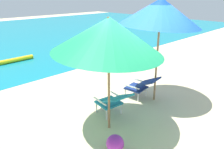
{
  "coord_description": "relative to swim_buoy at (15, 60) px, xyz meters",
  "views": [
    {
      "loc": [
        -3.76,
        -3.12,
        2.76
      ],
      "look_at": [
        0.0,
        0.67,
        0.75
      ],
      "focal_mm": 34.89,
      "sensor_mm": 36.0,
      "label": 1
    }
  ],
  "objects": [
    {
      "name": "swim_buoy",
      "position": [
        0.0,
        0.0,
        0.0
      ],
      "size": [
        1.6,
        0.18,
        0.18
      ],
      "primitive_type": "cylinder",
      "rotation": [
        0.0,
        1.57,
        0.0
      ],
      "color": "yellow",
      "rests_on": "ocean_band"
    },
    {
      "name": "beach_ball",
      "position": [
        -0.93,
        -6.89,
        0.07
      ],
      "size": [
        0.33,
        0.33,
        0.33
      ],
      "primitive_type": "sphere",
      "color": "purple",
      "rests_on": "ground_plane"
    },
    {
      "name": "ground_plane",
      "position": [
        0.48,
        -2.06,
        -0.1
      ],
      "size": [
        40.0,
        40.0,
        0.0
      ],
      "primitive_type": "plane",
      "color": "beige"
    },
    {
      "name": "lounge_chair_right",
      "position": [
        1.12,
        -5.89,
        0.31
      ],
      "size": [
        0.64,
        0.94,
        0.68
      ],
      "color": "navy",
      "rests_on": "ground_plane"
    },
    {
      "name": "beach_umbrella_left",
      "position": [
        -0.49,
        -6.27,
        1.92
      ],
      "size": [
        2.97,
        2.98,
        2.42
      ],
      "color": "olive",
      "rests_on": "ground_plane"
    },
    {
      "name": "beach_umbrella_right",
      "position": [
        1.32,
        -6.18,
        2.23
      ],
      "size": [
        2.84,
        2.83,
        2.71
      ],
      "color": "olive",
      "rests_on": "ground_plane"
    },
    {
      "name": "lounge_chair_left",
      "position": [
        -0.08,
        -5.99,
        0.31
      ],
      "size": [
        0.65,
        0.94,
        0.68
      ],
      "color": "teal",
      "rests_on": "ground_plane"
    }
  ]
}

